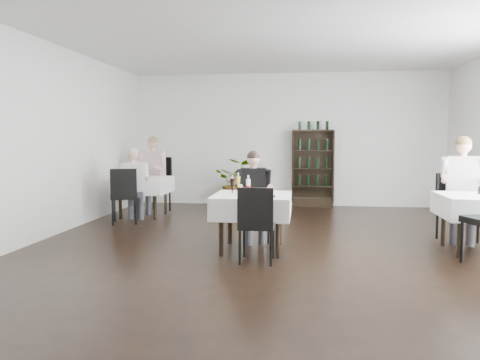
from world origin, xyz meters
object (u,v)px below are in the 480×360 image
at_px(wine_shelf, 313,169).
at_px(potted_tree, 239,182).
at_px(main_table, 252,205).
at_px(diner_main, 254,189).

height_order(wine_shelf, potted_tree, wine_shelf).
bearing_deg(main_table, diner_main, 94.12).
distance_m(wine_shelf, potted_tree, 1.69).
relative_size(wine_shelf, potted_tree, 1.62).
relative_size(main_table, diner_main, 0.77).
height_order(potted_tree, diner_main, diner_main).
height_order(wine_shelf, main_table, wine_shelf).
bearing_deg(potted_tree, wine_shelf, 5.39).
xyz_separation_m(main_table, diner_main, (-0.04, 0.60, 0.16)).
bearing_deg(main_table, wine_shelf, 78.22).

